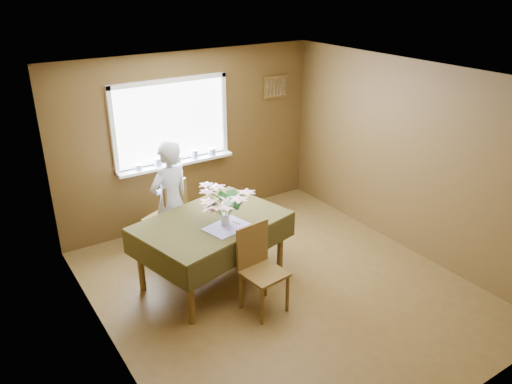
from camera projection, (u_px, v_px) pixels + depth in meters
floor at (281, 288)px, 5.96m from camera, size 4.50×4.50×0.00m
ceiling at (286, 77)px, 4.95m from camera, size 4.50×4.50×0.00m
wall_back at (191, 139)px, 7.18m from camera, size 4.00×0.00×4.00m
wall_front at (460, 294)px, 3.74m from camera, size 4.00×0.00×4.00m
wall_left at (103, 242)px, 4.46m from camera, size 0.00×4.50×4.50m
wall_right at (408, 158)px, 6.46m from camera, size 0.00×4.50×4.50m
window_assembly at (174, 137)px, 6.95m from camera, size 1.72×0.20×1.22m
spoon_rack at (275, 87)px, 7.64m from camera, size 0.44×0.05×0.33m
dining_table at (212, 228)px, 5.84m from camera, size 1.90×1.51×0.82m
chair_far at (170, 215)px, 6.51m from camera, size 0.60×0.60×1.03m
chair_near at (259, 265)px, 5.43m from camera, size 0.47×0.47×0.99m
seated_woman at (170, 202)px, 6.29m from camera, size 0.67×0.53×1.60m
flower_bouquet at (225, 201)px, 5.58m from camera, size 0.52×0.52×0.45m
side_plate at (230, 204)px, 6.17m from camera, size 0.25×0.25×0.01m
table_knife at (234, 222)px, 5.74m from camera, size 0.08×0.19×0.00m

